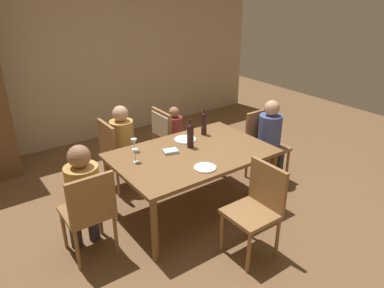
# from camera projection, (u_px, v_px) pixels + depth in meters

# --- Properties ---
(ground_plane) EXTENTS (10.00, 10.00, 0.00)m
(ground_plane) POSITION_uv_depth(u_px,v_px,m) (192.00, 209.00, 4.34)
(ground_plane) COLOR brown
(rear_room_partition) EXTENTS (6.40, 0.12, 2.70)m
(rear_room_partition) POSITION_uv_depth(u_px,v_px,m) (90.00, 57.00, 5.83)
(rear_room_partition) COLOR tan
(rear_room_partition) RESTS_ON ground_plane
(dining_table) EXTENTS (1.72, 1.13, 0.74)m
(dining_table) POSITION_uv_depth(u_px,v_px,m) (192.00, 158.00, 4.07)
(dining_table) COLOR brown
(dining_table) RESTS_ON ground_plane
(chair_right_end) EXTENTS (0.44, 0.44, 0.92)m
(chair_right_end) POSITION_uv_depth(u_px,v_px,m) (264.00, 141.00, 4.85)
(chair_right_end) COLOR olive
(chair_right_end) RESTS_ON ground_plane
(chair_left_end) EXTENTS (0.44, 0.44, 0.92)m
(chair_left_end) POSITION_uv_depth(u_px,v_px,m) (89.00, 209.00, 3.39)
(chair_left_end) COLOR olive
(chair_left_end) RESTS_ON ground_plane
(chair_far_left) EXTENTS (0.44, 0.44, 0.92)m
(chair_far_left) POSITION_uv_depth(u_px,v_px,m) (117.00, 150.00, 4.57)
(chair_far_left) COLOR olive
(chair_far_left) RESTS_ON ground_plane
(chair_far_right) EXTENTS (0.46, 0.44, 0.92)m
(chair_far_right) POSITION_uv_depth(u_px,v_px,m) (167.00, 133.00, 4.94)
(chair_far_right) COLOR olive
(chair_far_right) RESTS_ON ground_plane
(chair_near) EXTENTS (0.44, 0.44, 0.92)m
(chair_near) POSITION_uv_depth(u_px,v_px,m) (258.00, 204.00, 3.47)
(chair_near) COLOR olive
(chair_near) RESTS_ON ground_plane
(person_woman_host) EXTENTS (0.29, 0.34, 1.11)m
(person_woman_host) POSITION_uv_depth(u_px,v_px,m) (271.00, 136.00, 4.72)
(person_woman_host) COLOR #33333D
(person_woman_host) RESTS_ON ground_plane
(person_man_bearded) EXTENTS (0.31, 0.36, 1.15)m
(person_man_bearded) POSITION_uv_depth(u_px,v_px,m) (83.00, 192.00, 3.42)
(person_man_bearded) COLOR #33333D
(person_man_bearded) RESTS_ON ground_plane
(person_man_guest) EXTENTS (0.33, 0.29, 1.10)m
(person_man_guest) POSITION_uv_depth(u_px,v_px,m) (124.00, 141.00, 4.58)
(person_man_guest) COLOR #33333D
(person_man_guest) RESTS_ON ground_plane
(person_child_small) EXTENTS (0.25, 0.22, 0.94)m
(person_child_small) POSITION_uv_depth(u_px,v_px,m) (176.00, 133.00, 5.03)
(person_child_small) COLOR #33333D
(person_child_small) RESTS_ON ground_plane
(wine_bottle_tall_green) EXTENTS (0.08, 0.08, 0.33)m
(wine_bottle_tall_green) POSITION_uv_depth(u_px,v_px,m) (190.00, 135.00, 4.10)
(wine_bottle_tall_green) COLOR black
(wine_bottle_tall_green) RESTS_ON dining_table
(wine_bottle_dark_red) EXTENTS (0.07, 0.07, 0.33)m
(wine_bottle_dark_red) POSITION_uv_depth(u_px,v_px,m) (204.00, 123.00, 4.45)
(wine_bottle_dark_red) COLOR black
(wine_bottle_dark_red) RESTS_ON dining_table
(wine_glass_near_left) EXTENTS (0.07, 0.07, 0.15)m
(wine_glass_near_left) POSITION_uv_depth(u_px,v_px,m) (135.00, 153.00, 3.78)
(wine_glass_near_left) COLOR silver
(wine_glass_near_left) RESTS_ON dining_table
(wine_glass_centre) EXTENTS (0.07, 0.07, 0.15)m
(wine_glass_centre) POSITION_uv_depth(u_px,v_px,m) (134.00, 142.00, 4.02)
(wine_glass_centre) COLOR silver
(wine_glass_centre) RESTS_ON dining_table
(dinner_plate_host) EXTENTS (0.23, 0.23, 0.01)m
(dinner_plate_host) POSITION_uv_depth(u_px,v_px,m) (205.00, 168.00, 3.69)
(dinner_plate_host) COLOR white
(dinner_plate_host) RESTS_ON dining_table
(dinner_plate_guest_left) EXTENTS (0.27, 0.27, 0.01)m
(dinner_plate_guest_left) POSITION_uv_depth(u_px,v_px,m) (185.00, 139.00, 4.35)
(dinner_plate_guest_left) COLOR white
(dinner_plate_guest_left) RESTS_ON dining_table
(folded_napkin) EXTENTS (0.19, 0.16, 0.03)m
(folded_napkin) POSITION_uv_depth(u_px,v_px,m) (171.00, 151.00, 4.03)
(folded_napkin) COLOR #ADC6D6
(folded_napkin) RESTS_ON dining_table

